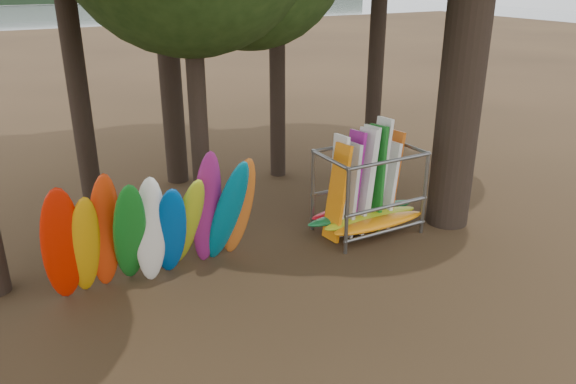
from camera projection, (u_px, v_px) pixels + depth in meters
ground at (301, 279)px, 12.09m from camera, size 120.00×120.00×0.00m
lake at (24, 30)px, 60.88m from camera, size 160.00×160.00×0.00m
kayak_row at (159, 228)px, 11.43m from camera, size 4.51×2.02×3.12m
storage_rack at (368, 194)px, 13.97m from camera, size 3.23×1.53×2.83m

